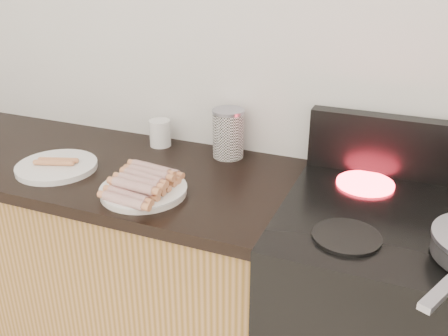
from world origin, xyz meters
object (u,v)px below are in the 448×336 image
at_px(main_plate, 144,191).
at_px(mug, 160,133).
at_px(canister, 228,133).
at_px(side_plate, 57,167).

xyz_separation_m(main_plate, mug, (-0.15, 0.38, 0.04)).
bearing_deg(canister, main_plate, -109.03).
height_order(canister, mug, canister).
height_order(side_plate, mug, mug).
xyz_separation_m(side_plate, canister, (0.50, 0.33, 0.08)).
distance_m(main_plate, mug, 0.41).
bearing_deg(mug, main_plate, -68.41).
relative_size(side_plate, canister, 1.54).
bearing_deg(side_plate, mug, 56.15).
bearing_deg(main_plate, canister, 70.97).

